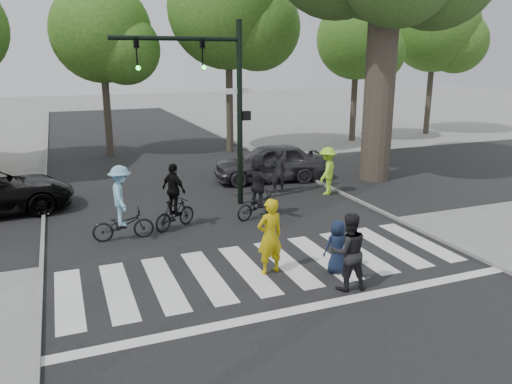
% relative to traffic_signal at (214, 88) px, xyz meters
% --- Properties ---
extents(ground, '(120.00, 120.00, 0.00)m').
position_rel_traffic_signal_xyz_m(ground, '(-0.35, -6.20, -3.90)').
color(ground, gray).
rests_on(ground, ground).
extents(road_stem, '(10.00, 70.00, 0.01)m').
position_rel_traffic_signal_xyz_m(road_stem, '(-0.35, -1.20, -3.90)').
color(road_stem, black).
rests_on(road_stem, ground).
extents(road_cross, '(70.00, 10.00, 0.01)m').
position_rel_traffic_signal_xyz_m(road_cross, '(-0.35, 1.80, -3.89)').
color(road_cross, black).
rests_on(road_cross, ground).
extents(curb_left, '(0.10, 70.00, 0.10)m').
position_rel_traffic_signal_xyz_m(curb_left, '(-5.40, -1.20, -3.85)').
color(curb_left, gray).
rests_on(curb_left, ground).
extents(curb_right, '(0.10, 70.00, 0.10)m').
position_rel_traffic_signal_xyz_m(curb_right, '(4.70, -1.20, -3.85)').
color(curb_right, gray).
rests_on(curb_right, ground).
extents(crosswalk, '(10.00, 3.85, 0.01)m').
position_rel_traffic_signal_xyz_m(crosswalk, '(-0.35, -5.54, -3.89)').
color(crosswalk, silver).
rests_on(crosswalk, ground).
extents(traffic_signal, '(4.45, 0.29, 6.00)m').
position_rel_traffic_signal_xyz_m(traffic_signal, '(0.00, 0.00, 0.00)').
color(traffic_signal, black).
rests_on(traffic_signal, ground).
extents(bg_tree_2, '(5.04, 4.80, 8.40)m').
position_rel_traffic_signal_xyz_m(bg_tree_2, '(-2.11, 10.42, 1.88)').
color(bg_tree_2, brown).
rests_on(bg_tree_2, ground).
extents(bg_tree_3, '(6.30, 6.00, 10.20)m').
position_rel_traffic_signal_xyz_m(bg_tree_3, '(3.95, 9.07, 3.04)').
color(bg_tree_3, brown).
rests_on(bg_tree_3, ground).
extents(bg_tree_4, '(4.83, 4.60, 8.15)m').
position_rel_traffic_signal_xyz_m(bg_tree_4, '(11.88, 9.93, 1.73)').
color(bg_tree_4, brown).
rests_on(bg_tree_4, ground).
extents(bg_tree_5, '(5.67, 5.40, 9.30)m').
position_rel_traffic_signal_xyz_m(bg_tree_5, '(17.92, 10.50, 2.46)').
color(bg_tree_5, brown).
rests_on(bg_tree_5, ground).
extents(pedestrian_woman, '(0.71, 0.52, 1.80)m').
position_rel_traffic_signal_xyz_m(pedestrian_woman, '(-0.44, -5.54, -3.00)').
color(pedestrian_woman, gold).
rests_on(pedestrian_woman, ground).
extents(pedestrian_child, '(0.66, 0.47, 1.27)m').
position_rel_traffic_signal_xyz_m(pedestrian_child, '(1.01, -6.10, -3.26)').
color(pedestrian_child, '#15203A').
rests_on(pedestrian_child, ground).
extents(pedestrian_adult, '(0.93, 0.78, 1.72)m').
position_rel_traffic_signal_xyz_m(pedestrian_adult, '(0.78, -6.93, -3.04)').
color(pedestrian_adult, black).
rests_on(pedestrian_adult, ground).
extents(cyclist_left, '(1.67, 1.10, 2.08)m').
position_rel_traffic_signal_xyz_m(cyclist_left, '(-3.32, -2.06, -3.00)').
color(cyclist_left, black).
rests_on(cyclist_left, ground).
extents(cyclist_mid, '(1.50, 1.10, 1.94)m').
position_rel_traffic_signal_xyz_m(cyclist_mid, '(-1.79, -1.67, -3.10)').
color(cyclist_mid, black).
rests_on(cyclist_mid, ground).
extents(cyclist_right, '(1.67, 1.55, 2.01)m').
position_rel_traffic_signal_xyz_m(cyclist_right, '(0.83, -1.67, -3.01)').
color(cyclist_right, black).
rests_on(cyclist_right, ground).
extents(car_grey, '(4.65, 2.33, 1.52)m').
position_rel_traffic_signal_xyz_m(car_grey, '(3.05, 2.64, -3.14)').
color(car_grey, '#39373E').
rests_on(car_grey, ground).
extents(bystander_hivis, '(1.26, 1.24, 1.74)m').
position_rel_traffic_signal_xyz_m(bystander_hivis, '(4.21, 0.02, -3.03)').
color(bystander_hivis, '#B2FE2E').
rests_on(bystander_hivis, ground).
extents(bystander_dark, '(0.66, 0.52, 1.59)m').
position_rel_traffic_signal_xyz_m(bystander_dark, '(2.64, 0.87, -3.10)').
color(bystander_dark, black).
rests_on(bystander_dark, ground).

